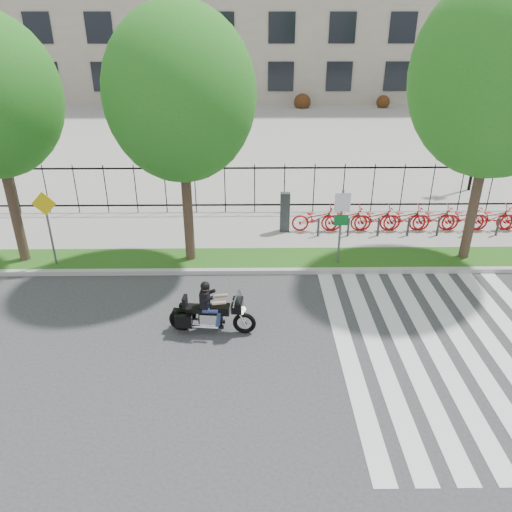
{
  "coord_description": "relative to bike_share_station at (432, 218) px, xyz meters",
  "views": [
    {
      "loc": [
        -0.18,
        -10.06,
        7.63
      ],
      "look_at": [
        -0.02,
        3.0,
        1.17
      ],
      "focal_mm": 35.0,
      "sensor_mm": 36.0,
      "label": 1
    }
  ],
  "objects": [
    {
      "name": "ground",
      "position": [
        -6.64,
        -7.2,
        -0.64
      ],
      "size": [
        120.0,
        120.0,
        0.0
      ],
      "primitive_type": "plane",
      "color": "#323234",
      "rests_on": "ground"
    },
    {
      "name": "curb",
      "position": [
        -6.64,
        -3.1,
        -0.57
      ],
      "size": [
        60.0,
        0.2,
        0.15
      ],
      "primitive_type": "cube",
      "color": "#ADA9A2",
      "rests_on": "ground"
    },
    {
      "name": "sidewalk",
      "position": [
        -6.64,
        0.25,
        -0.57
      ],
      "size": [
        60.0,
        3.5,
        0.15
      ],
      "primitive_type": "cube",
      "color": "gray",
      "rests_on": "ground"
    },
    {
      "name": "crosswalk_stripes",
      "position": [
        -1.81,
        -7.2,
        -0.64
      ],
      "size": [
        5.7,
        8.0,
        0.01
      ],
      "primitive_type": null,
      "color": "silver",
      "rests_on": "ground"
    },
    {
      "name": "motorcycle_rider",
      "position": [
        -7.84,
        -6.29,
        -0.05
      ],
      "size": [
        2.31,
        0.76,
        1.78
      ],
      "color": "black",
      "rests_on": "ground"
    },
    {
      "name": "lamp_post_right",
      "position": [
        3.36,
        4.8,
        2.56
      ],
      "size": [
        1.06,
        0.7,
        4.25
      ],
      "color": "black",
      "rests_on": "ground"
    },
    {
      "name": "grass_verge",
      "position": [
        -6.64,
        -2.25,
        -0.57
      ],
      "size": [
        60.0,
        1.5,
        0.15
      ],
      "primitive_type": "cube",
      "color": "#224B12",
      "rests_on": "ground"
    },
    {
      "name": "plaza",
      "position": [
        -6.64,
        17.8,
        -0.59
      ],
      "size": [
        80.0,
        34.0,
        0.1
      ],
      "primitive_type": "cube",
      "color": "gray",
      "rests_on": "ground"
    },
    {
      "name": "street_tree_2",
      "position": [
        0.37,
        -2.25,
        5.29
      ],
      "size": [
        5.15,
        5.15,
        8.75
      ],
      "color": "#3C2820",
      "rests_on": "grass_verge"
    },
    {
      "name": "sign_pole_warning",
      "position": [
        -13.2,
        -2.62,
        1.1
      ],
      "size": [
        0.78,
        0.09,
        2.49
      ],
      "color": "#59595B",
      "rests_on": "grass_verge"
    },
    {
      "name": "sign_pole_regulatory",
      "position": [
        -3.94,
        -2.62,
        1.1
      ],
      "size": [
        0.5,
        0.09,
        2.5
      ],
      "color": "#59595B",
      "rests_on": "grass_verge"
    },
    {
      "name": "street_tree_1",
      "position": [
        -8.82,
        -2.25,
        4.77
      ],
      "size": [
        4.44,
        4.44,
        7.83
      ],
      "color": "#3C2820",
      "rests_on": "grass_verge"
    },
    {
      "name": "bike_share_station",
      "position": [
        0.0,
        0.0,
        0.0
      ],
      "size": [
        11.11,
        0.87,
        1.5
      ],
      "color": "#2D2D33",
      "rests_on": "sidewalk"
    },
    {
      "name": "iron_fence",
      "position": [
        -6.64,
        2.0,
        0.51
      ],
      "size": [
        30.0,
        0.06,
        2.0
      ],
      "primitive_type": null,
      "color": "black",
      "rests_on": "sidewalk"
    }
  ]
}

